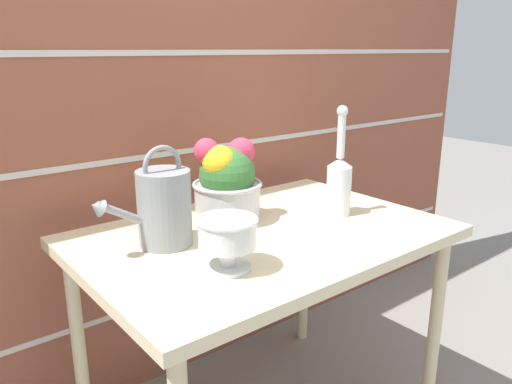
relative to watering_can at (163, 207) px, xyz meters
name	(u,v)px	position (x,y,z in m)	size (l,w,h in m)	color
brick_wall	(175,102)	(0.30, 0.43, 0.24)	(3.60, 0.08, 2.20)	brown
patio_table	(264,252)	(0.30, -0.10, -0.19)	(1.13, 0.77, 0.74)	beige
watering_can	(163,207)	(0.00, 0.00, 0.00)	(0.30, 0.16, 0.30)	gray
crystal_pedestal_bowl	(227,236)	(0.04, -0.26, -0.02)	(0.16, 0.16, 0.14)	silver
flower_planter	(227,183)	(0.27, 0.06, 0.01)	(0.23, 0.23, 0.28)	#BCBCC1
glass_decanter	(339,181)	(0.60, -0.13, 0.00)	(0.08, 0.08, 0.38)	silver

